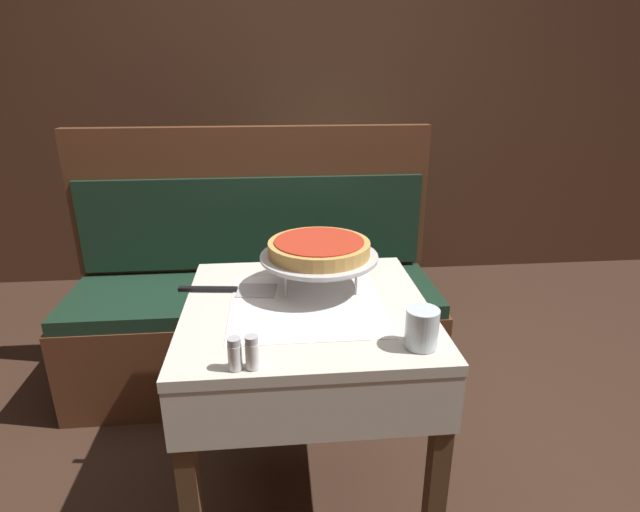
% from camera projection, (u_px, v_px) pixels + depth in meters
% --- Properties ---
extents(ground_plane, '(14.00, 14.00, 0.00)m').
position_uv_depth(ground_plane, '(308.00, 494.00, 1.72)').
color(ground_plane, '#382319').
extents(dining_table_front, '(0.71, 0.71, 0.73)m').
position_uv_depth(dining_table_front, '(307.00, 339.00, 1.50)').
color(dining_table_front, beige).
rests_on(dining_table_front, ground_plane).
extents(dining_table_rear, '(0.75, 0.75, 0.72)m').
position_uv_depth(dining_table_rear, '(333.00, 204.00, 2.98)').
color(dining_table_rear, '#1E6B33').
rests_on(dining_table_rear, ground_plane).
extents(booth_bench, '(1.61, 0.54, 1.14)m').
position_uv_depth(booth_bench, '(256.00, 314.00, 2.27)').
color(booth_bench, brown).
rests_on(booth_bench, ground_plane).
extents(back_wall_panel, '(6.00, 0.04, 2.40)m').
position_uv_depth(back_wall_panel, '(284.00, 98.00, 3.18)').
color(back_wall_panel, '#4C2D1E').
rests_on(back_wall_panel, ground_plane).
extents(pizza_pan_stand, '(0.36, 0.36, 0.11)m').
position_uv_depth(pizza_pan_stand, '(319.00, 258.00, 1.53)').
color(pizza_pan_stand, '#ADADB2').
rests_on(pizza_pan_stand, dining_table_front).
extents(deep_dish_pizza, '(0.31, 0.31, 0.05)m').
position_uv_depth(deep_dish_pizza, '(319.00, 248.00, 1.52)').
color(deep_dish_pizza, tan).
rests_on(deep_dish_pizza, pizza_pan_stand).
extents(pizza_server, '(0.31, 0.11, 0.01)m').
position_uv_depth(pizza_server, '(233.00, 290.00, 1.55)').
color(pizza_server, '#BCBCC1').
rests_on(pizza_server, dining_table_front).
extents(water_glass_near, '(0.08, 0.08, 0.10)m').
position_uv_depth(water_glass_near, '(422.00, 328.00, 1.23)').
color(water_glass_near, silver).
rests_on(water_glass_near, dining_table_front).
extents(salt_shaker, '(0.03, 0.03, 0.08)m').
position_uv_depth(salt_shaker, '(235.00, 354.00, 1.13)').
color(salt_shaker, silver).
rests_on(salt_shaker, dining_table_front).
extents(pepper_shaker, '(0.03, 0.03, 0.08)m').
position_uv_depth(pepper_shaker, '(252.00, 352.00, 1.14)').
color(pepper_shaker, silver).
rests_on(pepper_shaker, dining_table_front).
extents(condiment_caddy, '(0.14, 0.14, 0.14)m').
position_uv_depth(condiment_caddy, '(326.00, 181.00, 2.95)').
color(condiment_caddy, black).
rests_on(condiment_caddy, dining_table_rear).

